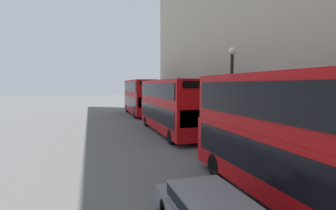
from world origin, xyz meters
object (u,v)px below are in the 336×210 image
at_px(bus_second_in_queue, 170,104).
at_px(bus_third_in_queue, 139,96).
at_px(bus_leading, 302,135).
at_px(pedestrian, 296,157).

height_order(bus_second_in_queue, bus_third_in_queue, bus_third_in_queue).
distance_m(bus_leading, bus_third_in_queue, 27.55).
bearing_deg(bus_second_in_queue, bus_leading, -90.00).
bearing_deg(bus_second_in_queue, pedestrian, -78.99).
bearing_deg(bus_third_in_queue, bus_leading, -90.00).
xyz_separation_m(bus_second_in_queue, bus_third_in_queue, (0.00, 13.75, 0.12)).
bearing_deg(pedestrian, bus_third_in_queue, 95.01).
distance_m(bus_leading, bus_second_in_queue, 13.80).
height_order(bus_leading, bus_third_in_queue, bus_third_in_queue).
bearing_deg(bus_leading, bus_third_in_queue, 90.00).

